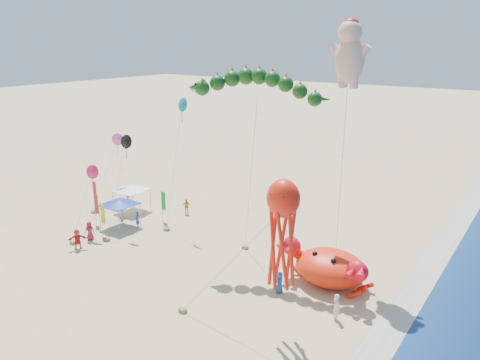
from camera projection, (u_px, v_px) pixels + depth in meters
The scene contains 11 objects.
ground at pixel (246, 268), 37.18m from camera, with size 320.00×320.00×0.00m, color #D1B784.
foam_strip at pixel (398, 317), 30.63m from camera, with size 320.00×320.00×0.00m, color silver.
crab_inflatable at pixel (330, 267), 34.44m from camera, with size 7.23×5.29×3.17m.
dragon_kite at pixel (256, 90), 36.09m from camera, with size 11.01×5.35×14.94m.
cherub_kite at pixel (350, 52), 34.24m from camera, with size 2.26×2.01×18.94m.
octopus_kite at pixel (282, 226), 27.09m from camera, with size 7.63×2.89×9.90m.
canopy_blue at pixel (119, 202), 44.93m from camera, with size 3.26×3.26×2.71m.
canopy_white at pixel (131, 188), 49.20m from camera, with size 3.27×3.27×2.71m.
feather_flags at pixel (114, 203), 46.17m from camera, with size 8.99×5.85×3.20m.
beachgoers at pixel (141, 228), 42.89m from camera, with size 29.54×13.05×1.81m.
small_kites at pixel (127, 149), 44.83m from camera, with size 10.88×10.21×12.31m.
Camera 1 is at (18.75, -27.89, 17.40)m, focal length 35.00 mm.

